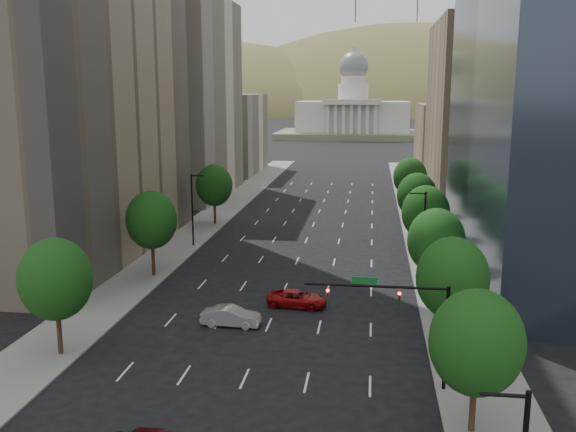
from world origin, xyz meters
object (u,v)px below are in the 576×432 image
at_px(car_silver, 231,316).
at_px(capitol, 353,116).
at_px(traffic_signal, 407,312).
at_px(car_red_far, 297,299).

bearing_deg(car_silver, capitol, 1.53).
relative_size(traffic_signal, capitol, 0.15).
distance_m(traffic_signal, capitol, 219.99).
bearing_deg(capitol, traffic_signal, -87.26).
distance_m(capitol, car_silver, 210.48).
xyz_separation_m(capitol, car_red_far, (1.80, -204.95, -7.84)).
xyz_separation_m(traffic_signal, car_silver, (-13.53, 9.40, -4.37)).
xyz_separation_m(traffic_signal, capitol, (-10.53, 219.71, 3.40)).
bearing_deg(car_silver, car_red_far, -39.46).
height_order(traffic_signal, car_red_far, traffic_signal).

